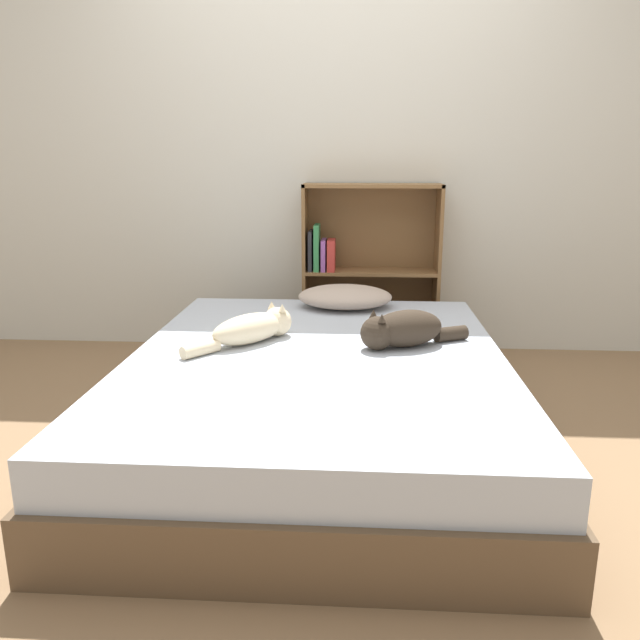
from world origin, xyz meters
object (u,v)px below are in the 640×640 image
bed (318,397)px  cat_light (254,328)px  pillow (345,297)px  cat_dark (402,330)px  bookshelf (366,268)px

bed → cat_light: bearing=153.0°
pillow → cat_dark: (0.26, -0.69, 0.01)m
bookshelf → pillow: bearing=-103.7°
cat_dark → bookshelf: bearing=-107.8°
cat_dark → bookshelf: bookshelf is taller
bookshelf → cat_light: bearing=-113.6°
bed → cat_light: size_ratio=4.41×
cat_light → bookshelf: size_ratio=0.45×
bed → cat_dark: cat_dark is taller
bed → pillow: bearing=83.5°
pillow → bookshelf: bookshelf is taller
cat_dark → bookshelf: (-0.14, 1.15, 0.06)m
pillow → cat_dark: cat_dark is taller
cat_light → cat_dark: (0.63, -0.03, 0.01)m
cat_light → cat_dark: cat_dark is taller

